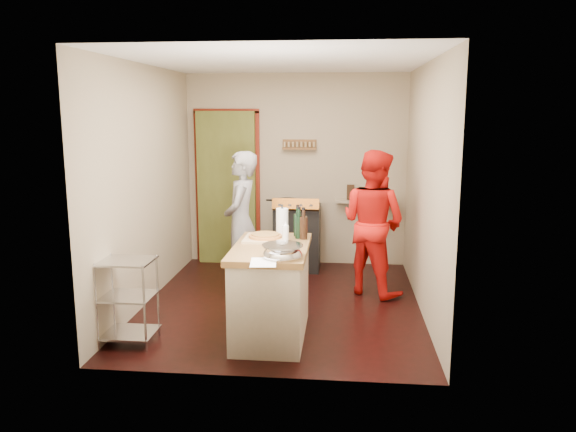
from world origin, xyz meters
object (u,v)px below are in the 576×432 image
object	(u,v)px
stove	(297,236)
person_red	(373,223)
wire_shelving	(128,297)
island	(272,288)
person_stripe	(241,222)

from	to	relation	value
stove	person_red	world-z (taller)	person_red
stove	wire_shelving	distance (m)	2.94
island	stove	bearing A→B (deg)	88.80
island	person_red	xyz separation A→B (m)	(1.00, 1.40, 0.37)
stove	wire_shelving	bearing A→B (deg)	-116.85
person_stripe	person_red	xyz separation A→B (m)	(1.53, 0.06, 0.01)
stove	wire_shelving	size ratio (longest dim) A/B	1.26
wire_shelving	person_red	size ratio (longest dim) A/B	0.48
person_stripe	person_red	bearing A→B (deg)	93.08
wire_shelving	person_red	bearing A→B (deg)	36.68
stove	person_red	size ratio (longest dim) A/B	0.60
stove	person_stripe	xyz separation A→B (m)	(-0.58, -0.98, 0.37)
stove	person_red	xyz separation A→B (m)	(0.95, -0.93, 0.39)
stove	person_stripe	bearing A→B (deg)	-120.37
island	person_red	size ratio (longest dim) A/B	0.79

